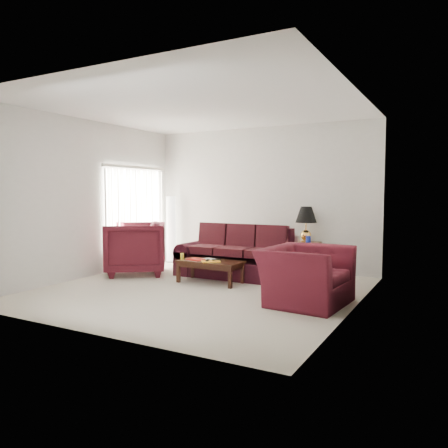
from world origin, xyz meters
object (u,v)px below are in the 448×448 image
sofa (237,253)px  floor_lamp (171,229)px  armchair_left (135,248)px  coffee_table (210,272)px  end_table (303,258)px  armchair_right (306,275)px

sofa → floor_lamp: (-2.17, 0.90, 0.30)m
armchair_left → coffee_table: size_ratio=0.99×
sofa → end_table: size_ratio=3.59×
sofa → armchair_right: sofa is taller
floor_lamp → armchair_right: bearing=-28.9°
armchair_right → coffee_table: 2.06m
sofa → coffee_table: 0.76m
armchair_right → end_table: bearing=24.2°
armchair_left → armchair_right: armchair_left is taller
armchair_left → floor_lamp: bearing=154.3°
sofa → end_table: 1.34m
floor_lamp → coffee_table: 2.62m
armchair_right → sofa: bearing=59.0°
end_table → armchair_right: bearing=-70.6°
sofa → armchair_right: size_ratio=1.81×
sofa → armchair_left: armchair_left is taller
end_table → floor_lamp: (-3.20, 0.05, 0.45)m
sofa → armchair_right: (1.78, -1.28, -0.06)m
floor_lamp → armchair_left: (0.26, -1.58, -0.25)m
armchair_right → armchair_left: bearing=85.5°
coffee_table → sofa: bearing=79.4°
armchair_left → armchair_right: 3.74m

